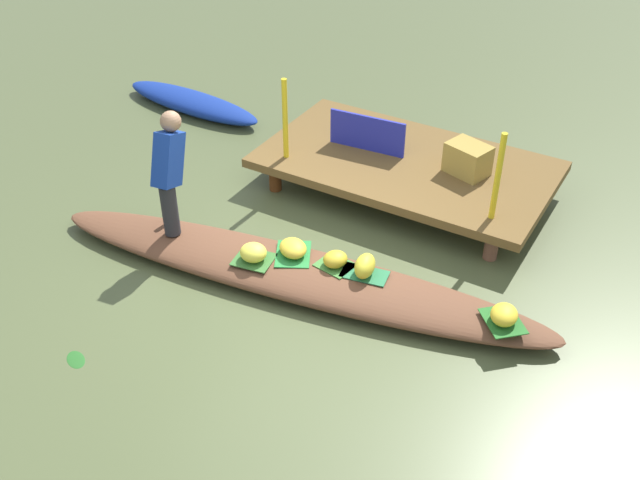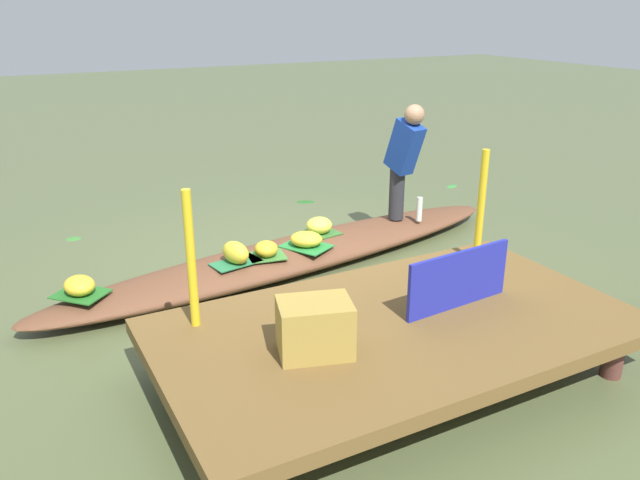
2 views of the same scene
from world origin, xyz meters
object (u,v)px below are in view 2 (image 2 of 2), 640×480
Objects in this scene: banana_bunch_3 at (236,253)px; water_bottle at (419,209)px; vendor_boat at (295,254)px; banana_bunch_0 at (79,285)px; banana_bunch_4 at (319,225)px; market_banner at (459,279)px; banana_bunch_1 at (306,239)px; produce_crate at (315,328)px; vendor_person at (404,156)px; banana_bunch_2 at (266,249)px.

banana_bunch_3 is 2.14m from water_bottle.
banana_bunch_0 is at bearing -1.61° from vendor_boat.
banana_bunch_4 is (-1.01, -0.33, -0.01)m from banana_bunch_3.
market_banner reaches higher than banana_bunch_3.
vendor_boat is 0.23m from banana_bunch_1.
produce_crate is (1.23, 2.27, 0.25)m from banana_bunch_4.
produce_crate is at bearing 119.97° from banana_bunch_0.
banana_bunch_1 is at bearing 10.06° from vendor_person.
vendor_person reaches higher than banana_bunch_3.
banana_bunch_0 is 0.63× the size of produce_crate.
banana_bunch_4 is at bearing -156.14° from banana_bunch_2.
water_bottle is at bearing 149.64° from vendor_person.
banana_bunch_3 reaches higher than banana_bunch_2.
banana_bunch_0 is at bearing 1.16° from banana_bunch_3.
market_banner is (-0.21, 1.92, 0.30)m from banana_bunch_1.
market_banner is (0.06, 2.18, 0.29)m from banana_bunch_4.
produce_crate is at bearing 59.25° from vendor_boat.
water_bottle reaches higher than banana_bunch_3.
banana_bunch_4 is at bearing -118.53° from produce_crate.
banana_bunch_1 is 2.24m from produce_crate.
banana_bunch_2 is at bearing 7.01° from banana_bunch_1.
banana_bunch_3 is at bearing 18.20° from banana_bunch_4.
banana_bunch_4 reaches higher than banana_bunch_1.
vendor_person is 3.15m from produce_crate.
vendor_person is 1.38× the size of market_banner.
vendor_boat is 19.62× the size of banana_bunch_4.
water_bottle is 2.38m from market_banner.
banana_bunch_3 is 1.21× the size of water_bottle.
water_bottle is at bearing -174.47° from banana_bunch_2.
banana_bunch_4 is at bearing -161.80° from banana_bunch_3.
water_bottle is at bearing -176.31° from banana_bunch_0.
vendor_person reaches higher than banana_bunch_1.
banana_bunch_3 is at bearing -178.84° from banana_bunch_0.
banana_bunch_0 reaches higher than banana_bunch_2.
banana_bunch_3 reaches higher than banana_bunch_4.
banana_bunch_1 is 0.70× the size of produce_crate.
banana_bunch_1 is 0.74m from banana_bunch_3.
vendor_boat is 16.56× the size of banana_bunch_1.
banana_bunch_4 is at bearing -96.29° from market_banner.
water_bottle is (-1.46, -0.00, 0.24)m from vendor_boat.
banana_bunch_4 reaches higher than vendor_boat.
produce_crate is (0.96, 2.01, 0.26)m from banana_bunch_1.
produce_crate is (0.90, 2.13, 0.45)m from vendor_boat.
vendor_boat is 2.12m from market_banner.
vendor_person reaches higher than banana_bunch_0.
banana_bunch_1 is at bearing 107.77° from vendor_boat.
banana_bunch_0 is 2.36m from banana_bunch_4.
vendor_boat is 16.43× the size of banana_bunch_3.
vendor_person is at bearing -30.36° from water_bottle.
water_bottle reaches higher than banana_bunch_2.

